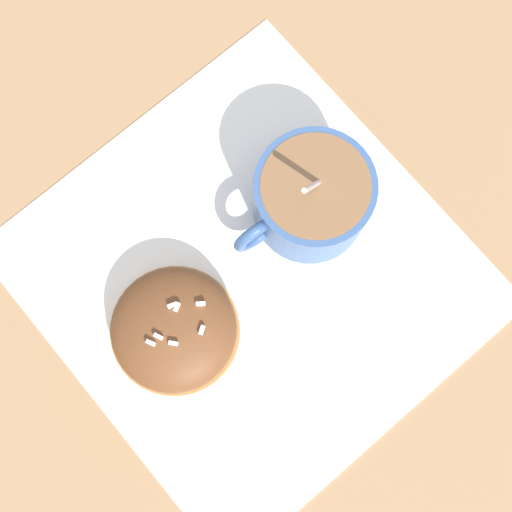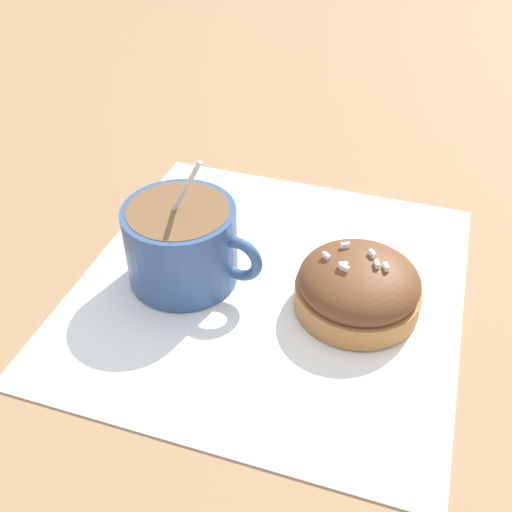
% 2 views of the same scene
% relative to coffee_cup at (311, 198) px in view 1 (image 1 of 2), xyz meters
% --- Properties ---
extents(ground_plane, '(3.00, 3.00, 0.00)m').
position_rel_coffee_cup_xyz_m(ground_plane, '(0.07, 0.01, -0.04)').
color(ground_plane, '#93704C').
extents(paper_napkin, '(0.33, 0.34, 0.00)m').
position_rel_coffee_cup_xyz_m(paper_napkin, '(0.07, 0.01, -0.04)').
color(paper_napkin, white).
rests_on(paper_napkin, ground_plane).
extents(coffee_cup, '(0.12, 0.09, 0.11)m').
position_rel_coffee_cup_xyz_m(coffee_cup, '(0.00, 0.00, 0.00)').
color(coffee_cup, '#335184').
rests_on(coffee_cup, paper_napkin).
extents(frosted_pastry, '(0.10, 0.10, 0.05)m').
position_rel_coffee_cup_xyz_m(frosted_pastry, '(0.15, 0.02, -0.02)').
color(frosted_pastry, '#B2753D').
rests_on(frosted_pastry, paper_napkin).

